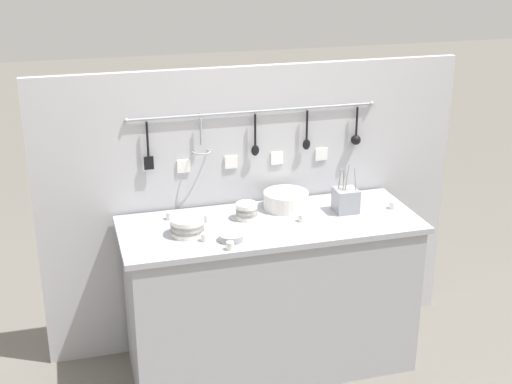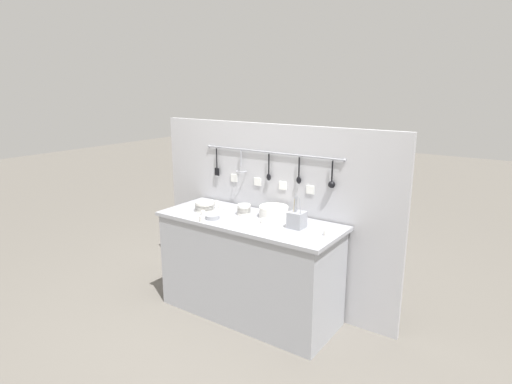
% 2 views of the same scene
% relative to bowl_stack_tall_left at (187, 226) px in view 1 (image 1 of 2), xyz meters
% --- Properties ---
extents(ground_plane, '(20.00, 20.00, 0.00)m').
position_rel_bowl_stack_tall_left_xyz_m(ground_plane, '(0.44, 0.04, -0.90)').
color(ground_plane, '#666059').
extents(counter, '(1.56, 0.61, 0.86)m').
position_rel_bowl_stack_tall_left_xyz_m(counter, '(0.44, 0.04, -0.47)').
color(counter, '#9EA0A8').
rests_on(counter, ground).
extents(back_wall, '(2.36, 0.11, 1.61)m').
position_rel_bowl_stack_tall_left_xyz_m(back_wall, '(0.44, 0.38, -0.09)').
color(back_wall, '#B2B2B7').
rests_on(back_wall, ground).
extents(bowl_stack_tall_left, '(0.17, 0.17, 0.09)m').
position_rel_bowl_stack_tall_left_xyz_m(bowl_stack_tall_left, '(0.00, 0.00, 0.00)').
color(bowl_stack_tall_left, silver).
rests_on(bowl_stack_tall_left, counter).
extents(bowl_stack_back_corner, '(0.11, 0.11, 0.09)m').
position_rel_bowl_stack_tall_left_xyz_m(bowl_stack_back_corner, '(0.34, 0.12, -0.00)').
color(bowl_stack_back_corner, silver).
rests_on(bowl_stack_back_corner, counter).
extents(plate_stack, '(0.24, 0.24, 0.09)m').
position_rel_bowl_stack_tall_left_xyz_m(plate_stack, '(0.58, 0.20, 0.00)').
color(plate_stack, silver).
rests_on(plate_stack, counter).
extents(steel_mixing_bowl, '(0.12, 0.12, 0.03)m').
position_rel_bowl_stack_tall_left_xyz_m(steel_mixing_bowl, '(0.19, -0.13, -0.03)').
color(steel_mixing_bowl, '#93969E').
rests_on(steel_mixing_bowl, counter).
extents(cutlery_caddy, '(0.12, 0.12, 0.28)m').
position_rel_bowl_stack_tall_left_xyz_m(cutlery_caddy, '(0.87, 0.07, 0.02)').
color(cutlery_caddy, '#93969E').
rests_on(cutlery_caddy, counter).
extents(cup_edge_near, '(0.04, 0.04, 0.04)m').
position_rel_bowl_stack_tall_left_xyz_m(cup_edge_near, '(1.14, 0.04, -0.02)').
color(cup_edge_near, silver).
rests_on(cup_edge_near, counter).
extents(cup_centre, '(0.04, 0.04, 0.04)m').
position_rel_bowl_stack_tall_left_xyz_m(cup_centre, '(0.13, 0.14, -0.02)').
color(cup_centre, silver).
rests_on(cup_centre, counter).
extents(cup_front_left, '(0.04, 0.04, 0.04)m').
position_rel_bowl_stack_tall_left_xyz_m(cup_front_left, '(0.16, -0.23, -0.02)').
color(cup_front_left, silver).
rests_on(cup_front_left, counter).
extents(cup_edge_far, '(0.04, 0.04, 0.04)m').
position_rel_bowl_stack_tall_left_xyz_m(cup_edge_far, '(0.07, -0.10, -0.02)').
color(cup_edge_far, silver).
rests_on(cup_edge_far, counter).
extents(cup_back_right, '(0.04, 0.04, 0.04)m').
position_rel_bowl_stack_tall_left_xyz_m(cup_back_right, '(-0.05, 0.22, -0.02)').
color(cup_back_right, silver).
rests_on(cup_back_right, counter).
extents(cup_mid_row, '(0.04, 0.04, 0.04)m').
position_rel_bowl_stack_tall_left_xyz_m(cup_mid_row, '(0.60, 0.00, -0.02)').
color(cup_mid_row, silver).
rests_on(cup_mid_row, counter).
extents(cup_by_caddy, '(0.04, 0.04, 0.04)m').
position_rel_bowl_stack_tall_left_xyz_m(cup_by_caddy, '(0.05, 0.14, -0.02)').
color(cup_by_caddy, silver).
rests_on(cup_by_caddy, counter).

